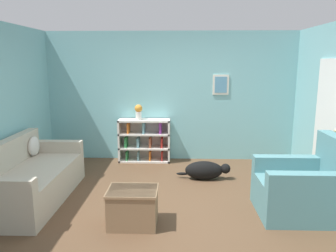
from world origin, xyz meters
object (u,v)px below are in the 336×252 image
(bookshelf, at_px, (145,140))
(vase, at_px, (139,111))
(couch, at_px, (29,179))
(recliner_chair, at_px, (305,188))
(dog, at_px, (205,170))
(coffee_table, at_px, (133,206))

(bookshelf, distance_m, vase, 0.61)
(couch, bearing_deg, bookshelf, 53.42)
(recliner_chair, bearing_deg, dog, 133.10)
(coffee_table, xyz_separation_m, vase, (-0.24, 2.68, 0.79))
(couch, xyz_separation_m, recliner_chair, (3.84, -0.33, 0.05))
(dog, bearing_deg, coffee_table, -121.91)
(coffee_table, relative_size, vase, 2.03)
(vase, bearing_deg, couch, -124.79)
(recliner_chair, distance_m, vase, 3.45)
(couch, xyz_separation_m, bookshelf, (1.49, 2.00, 0.11))
(couch, distance_m, recliner_chair, 3.86)
(bookshelf, bearing_deg, couch, -126.58)
(bookshelf, height_order, vase, vase)
(recliner_chair, bearing_deg, couch, 175.14)
(vase, bearing_deg, dog, -39.04)
(couch, height_order, dog, couch)
(vase, bearing_deg, recliner_chair, -43.11)
(couch, distance_m, vase, 2.52)
(recliner_chair, xyz_separation_m, dog, (-1.20, 1.28, -0.20))
(couch, height_order, coffee_table, couch)
(coffee_table, bearing_deg, recliner_chair, 9.46)
(recliner_chair, distance_m, coffee_table, 2.26)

